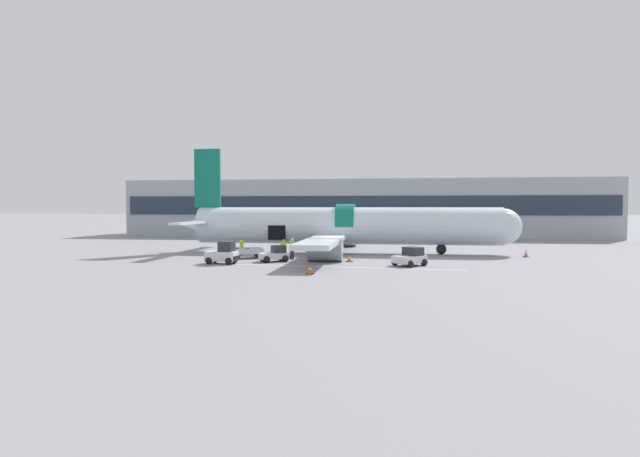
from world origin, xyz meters
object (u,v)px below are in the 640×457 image
at_px(ground_crew_loader_a, 241,246).
at_px(suitcase_on_tarmac_upright, 221,256).
at_px(airplane, 341,227).
at_px(baggage_tug_lead, 410,258).
at_px(baggage_tug_mid, 275,255).
at_px(ground_crew_driver, 292,248).
at_px(baggage_tug_rear, 223,255).
at_px(baggage_cart_loading, 248,253).
at_px(ground_crew_loader_b, 283,247).

relative_size(ground_crew_loader_a, suitcase_on_tarmac_upright, 1.97).
xyz_separation_m(airplane, baggage_tug_lead, (6.32, -9.65, -1.98)).
distance_m(baggage_tug_mid, ground_crew_loader_a, 6.38).
bearing_deg(ground_crew_driver, baggage_tug_lead, -18.46).
bearing_deg(airplane, baggage_tug_rear, -128.73).
bearing_deg(ground_crew_driver, suitcase_on_tarmac_upright, -166.89).
bearing_deg(ground_crew_loader_a, baggage_tug_mid, -47.32).
xyz_separation_m(baggage_tug_mid, ground_crew_driver, (1.02, 1.99, 0.39)).
bearing_deg(ground_crew_driver, baggage_tug_rear, -139.58).
bearing_deg(baggage_tug_lead, suitcase_on_tarmac_upright, 173.03).
distance_m(baggage_tug_rear, baggage_cart_loading, 4.50).
xyz_separation_m(ground_crew_loader_b, suitcase_on_tarmac_upright, (-4.56, -3.88, -0.45)).
height_order(baggage_tug_lead, ground_crew_loader_b, ground_crew_loader_b).
bearing_deg(suitcase_on_tarmac_upright, baggage_tug_lead, -6.97).
relative_size(airplane, baggage_tug_rear, 12.79).
distance_m(ground_crew_loader_a, ground_crew_driver, 5.98).
bearing_deg(ground_crew_loader_a, baggage_cart_loading, -60.14).
bearing_deg(baggage_tug_mid, baggage_cart_loading, 141.63).
distance_m(airplane, ground_crew_loader_b, 6.48).
relative_size(ground_crew_loader_b, suitcase_on_tarmac_upright, 1.83).
bearing_deg(ground_crew_loader_a, airplane, 22.27).
height_order(airplane, ground_crew_loader_a, airplane).
distance_m(baggage_tug_lead, baggage_tug_rear, 14.68).
xyz_separation_m(airplane, baggage_cart_loading, (-7.59, -5.97, -2.15)).
height_order(baggage_tug_lead, baggage_tug_mid, baggage_tug_lead).
relative_size(baggage_tug_rear, ground_crew_loader_b, 1.68).
height_order(baggage_cart_loading, ground_crew_loader_b, ground_crew_loader_b).
height_order(baggage_tug_mid, suitcase_on_tarmac_upright, baggage_tug_mid).
bearing_deg(airplane, ground_crew_driver, -119.43).
bearing_deg(baggage_cart_loading, suitcase_on_tarmac_upright, -137.22).
bearing_deg(baggage_cart_loading, ground_crew_driver, -5.33).
bearing_deg(baggage_tug_mid, airplane, 61.11).
bearing_deg(ground_crew_driver, ground_crew_loader_b, 118.05).
bearing_deg(baggage_tug_mid, baggage_tug_rear, -151.12).
bearing_deg(baggage_tug_rear, baggage_tug_lead, 2.93).
bearing_deg(ground_crew_driver, baggage_cart_loading, 174.67).
relative_size(ground_crew_driver, suitcase_on_tarmac_upright, 2.15).
bearing_deg(ground_crew_loader_b, airplane, 37.99).
bearing_deg(airplane, ground_crew_loader_b, -142.01).
height_order(ground_crew_loader_b, ground_crew_driver, ground_crew_driver).
bearing_deg(baggage_tug_mid, ground_crew_driver, 62.86).
distance_m(baggage_cart_loading, ground_crew_driver, 4.06).
height_order(airplane, ground_crew_driver, airplane).
xyz_separation_m(ground_crew_loader_b, ground_crew_driver, (1.33, -2.51, 0.14)).
xyz_separation_m(baggage_tug_lead, baggage_cart_loading, (-13.91, 3.68, -0.17)).
height_order(baggage_tug_mid, ground_crew_driver, ground_crew_driver).
relative_size(airplane, baggage_tug_lead, 11.69).
height_order(ground_crew_driver, suitcase_on_tarmac_upright, ground_crew_driver).
bearing_deg(airplane, baggage_tug_lead, -56.78).
distance_m(airplane, baggage_cart_loading, 9.89).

